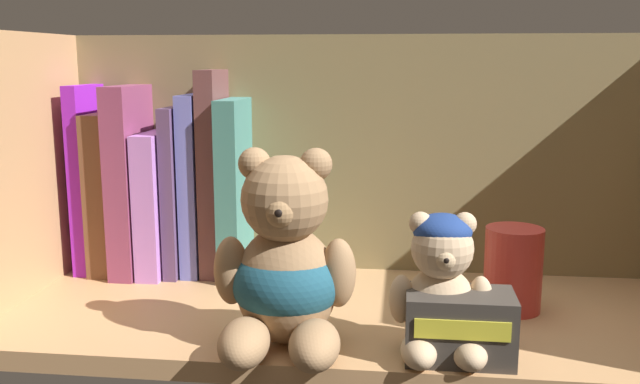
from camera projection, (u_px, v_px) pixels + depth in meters
shelf_board at (347, 318)px, 73.20cm from camera, size 70.84×29.02×2.00cm
shelf_back_panel at (358, 162)px, 85.19cm from camera, size 73.24×1.20×30.99cm
shelf_side_panel_left at (16, 177)px, 74.82cm from camera, size 1.60×31.42×30.99cm
book_0 at (95, 176)px, 86.97cm from camera, size 1.74×11.64×23.01cm
book_1 at (115, 190)px, 86.98cm from camera, size 2.86×12.87×19.65cm
book_2 at (139, 177)px, 86.29cm from camera, size 2.96×14.83×22.98cm
book_3 at (164, 200)px, 86.43cm from camera, size 2.81×14.33×17.42cm
book_4 at (182, 188)px, 85.85cm from camera, size 1.62×12.23×20.48cm
book_5 at (199, 183)px, 85.45cm from camera, size 2.11×10.86×21.93cm
book_6 at (218, 172)px, 84.89cm from camera, size 2.25×10.68×24.84cm
book_7 at (239, 186)px, 84.88cm from camera, size 2.65×13.60×21.49cm
teddy_bear_larger at (285, 270)px, 62.68cm from camera, size 13.36×13.96×18.31cm
teddy_bear_smaller at (441, 287)px, 61.21cm from camera, size 9.39×9.57×12.82cm
pillar_candle at (513, 269)px, 71.99cm from camera, size 5.98×5.98×8.89cm
small_product_box at (459, 326)px, 60.41cm from camera, size 9.40×5.80×6.05cm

